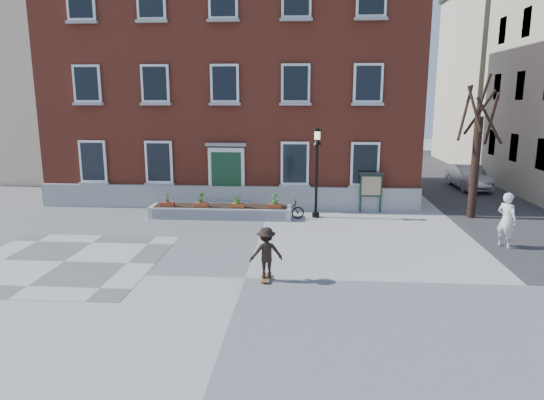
# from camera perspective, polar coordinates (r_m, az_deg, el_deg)

# --- Properties ---
(ground) EXTENTS (100.00, 100.00, 0.00)m
(ground) POSITION_cam_1_polar(r_m,az_deg,el_deg) (14.39, -3.19, -9.14)
(ground) COLOR #969699
(ground) RESTS_ON ground
(checker_patch) EXTENTS (6.00, 6.00, 0.01)m
(checker_patch) POSITION_cam_1_polar(r_m,az_deg,el_deg) (17.09, -23.26, -6.67)
(checker_patch) COLOR #5C5B5E
(checker_patch) RESTS_ON ground
(distant_building) EXTENTS (10.00, 12.00, 13.00)m
(distant_building) POSITION_cam_1_polar(r_m,az_deg,el_deg) (38.76, -27.20, 12.64)
(distant_building) COLOR beige
(distant_building) RESTS_ON ground
(bicycle) EXTENTS (1.64, 0.76, 0.83)m
(bicycle) POSITION_cam_1_polar(r_m,az_deg,el_deg) (21.03, 1.64, -1.13)
(bicycle) COLOR black
(bicycle) RESTS_ON ground
(parked_car) EXTENTS (1.59, 4.15, 1.35)m
(parked_car) POSITION_cam_1_polar(r_m,az_deg,el_deg) (30.21, 22.11, 2.51)
(parked_car) COLOR #A6A8AA
(parked_car) RESTS_ON ground
(bystander) EXTENTS (0.80, 0.86, 1.97)m
(bystander) POSITION_cam_1_polar(r_m,az_deg,el_deg) (18.82, 25.89, -2.14)
(bystander) COLOR silver
(bystander) RESTS_ON ground
(brick_building) EXTENTS (18.40, 10.85, 12.60)m
(brick_building) POSITION_cam_1_polar(r_m,az_deg,el_deg) (27.57, -3.79, 14.28)
(brick_building) COLOR #983C29
(brick_building) RESTS_ON ground
(planter_assembly) EXTENTS (6.20, 1.12, 1.15)m
(planter_assembly) POSITION_cam_1_polar(r_m,az_deg,el_deg) (21.39, -6.04, -1.27)
(planter_assembly) COLOR silver
(planter_assembly) RESTS_ON ground
(bare_tree) EXTENTS (1.83, 1.83, 6.16)m
(bare_tree) POSITION_cam_1_polar(r_m,az_deg,el_deg) (22.64, 22.90, 4.97)
(bare_tree) COLOR black
(bare_tree) RESTS_ON ground
(lamp_post) EXTENTS (0.40, 0.40, 3.93)m
(lamp_post) POSITION_cam_1_polar(r_m,az_deg,el_deg) (21.04, 5.29, 4.71)
(lamp_post) COLOR black
(lamp_post) RESTS_ON ground
(notice_board) EXTENTS (1.10, 0.16, 1.87)m
(notice_board) POSITION_cam_1_polar(r_m,az_deg,el_deg) (22.49, 11.58, 1.69)
(notice_board) COLOR #1A3526
(notice_board) RESTS_ON ground
(skateboarder) EXTENTS (1.08, 0.80, 1.57)m
(skateboarder) POSITION_cam_1_polar(r_m,az_deg,el_deg) (13.98, -0.69, -6.22)
(skateboarder) COLOR brown
(skateboarder) RESTS_ON ground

